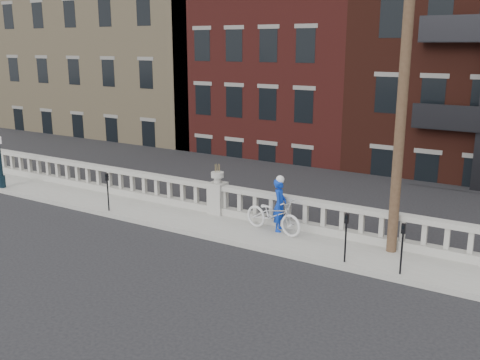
# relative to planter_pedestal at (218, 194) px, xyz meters

# --- Properties ---
(ground) EXTENTS (120.00, 120.00, 0.00)m
(ground) POSITION_rel_planter_pedestal_xyz_m (0.00, -3.95, -0.83)
(ground) COLOR black
(ground) RESTS_ON ground
(sidewalk) EXTENTS (32.00, 2.20, 0.15)m
(sidewalk) POSITION_rel_planter_pedestal_xyz_m (0.00, -0.95, -0.76)
(sidewalk) COLOR gray
(sidewalk) RESTS_ON ground
(balustrade) EXTENTS (28.00, 0.34, 1.03)m
(balustrade) POSITION_rel_planter_pedestal_xyz_m (0.00, 0.00, -0.19)
(balustrade) COLOR gray
(balustrade) RESTS_ON sidewalk
(planter_pedestal) EXTENTS (0.55, 0.55, 1.76)m
(planter_pedestal) POSITION_rel_planter_pedestal_xyz_m (0.00, 0.00, 0.00)
(planter_pedestal) COLOR gray
(planter_pedestal) RESTS_ON sidewalk
(lower_level) EXTENTS (80.00, 44.00, 20.80)m
(lower_level) POSITION_rel_planter_pedestal_xyz_m (0.56, 19.09, 1.80)
(lower_level) COLOR #605E59
(lower_level) RESTS_ON ground
(utility_pole) EXTENTS (1.60, 0.28, 10.00)m
(utility_pole) POSITION_rel_planter_pedestal_xyz_m (6.20, -0.35, 4.41)
(utility_pole) COLOR #422D1E
(utility_pole) RESTS_ON sidewalk
(parking_meter_a) EXTENTS (0.10, 0.09, 1.36)m
(parking_meter_a) POSITION_rel_planter_pedestal_xyz_m (-3.45, -1.80, 0.17)
(parking_meter_a) COLOR black
(parking_meter_a) RESTS_ON sidewalk
(parking_meter_b) EXTENTS (0.10, 0.09, 1.36)m
(parking_meter_b) POSITION_rel_planter_pedestal_xyz_m (5.35, -1.80, 0.17)
(parking_meter_b) COLOR black
(parking_meter_b) RESTS_ON sidewalk
(parking_meter_c) EXTENTS (0.10, 0.09, 1.36)m
(parking_meter_c) POSITION_rel_planter_pedestal_xyz_m (6.85, -1.80, 0.17)
(parking_meter_c) COLOR black
(parking_meter_c) RESTS_ON sidewalk
(bicycle) EXTENTS (2.19, 1.08, 1.10)m
(bicycle) POSITION_rel_planter_pedestal_xyz_m (2.55, -0.67, -0.13)
(bicycle) COLOR silver
(bicycle) RESTS_ON sidewalk
(cyclist) EXTENTS (0.55, 0.70, 1.68)m
(cyclist) POSITION_rel_planter_pedestal_xyz_m (2.67, -0.47, 0.16)
(cyclist) COLOR #0B32B1
(cyclist) RESTS_ON sidewalk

